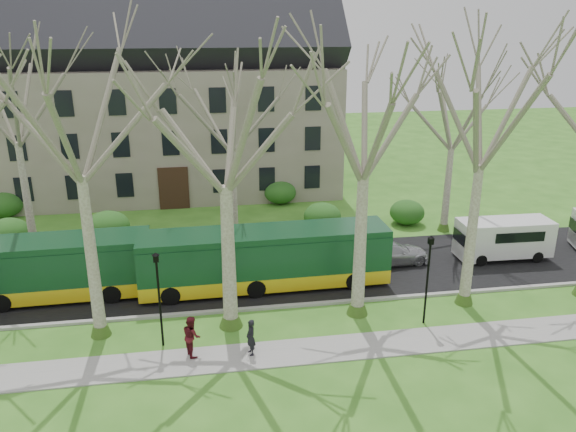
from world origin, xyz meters
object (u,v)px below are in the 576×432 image
object	(u,v)px
pedestrian_a	(251,337)
sedan	(390,253)
pedestrian_b	(192,336)
bus_follow	(265,258)
van_a	(503,239)
bus_lead	(19,270)

from	to	relation	value
pedestrian_a	sedan	bearing A→B (deg)	116.77
pedestrian_a	pedestrian_b	distance (m)	2.48
bus_follow	pedestrian_b	bearing A→B (deg)	-123.76
sedan	van_a	size ratio (longest dim) A/B	0.83
bus_follow	van_a	world-z (taller)	bus_follow
sedan	pedestrian_b	xyz separation A→B (m)	(-11.35, -7.68, 0.24)
pedestrian_b	pedestrian_a	bearing A→B (deg)	-117.66
pedestrian_a	pedestrian_b	bearing A→B (deg)	-113.81
sedan	pedestrian_b	size ratio (longest dim) A/B	2.53
bus_follow	bus_lead	bearing A→B (deg)	176.87
pedestrian_b	bus_follow	bearing A→B (deg)	-52.09
pedestrian_a	bus_follow	bearing A→B (deg)	152.18
bus_lead	pedestrian_a	distance (m)	12.91
pedestrian_a	pedestrian_b	world-z (taller)	pedestrian_b
sedan	pedestrian_a	world-z (taller)	pedestrian_a
pedestrian_a	van_a	bearing A→B (deg)	100.82
bus_lead	bus_follow	bearing A→B (deg)	-3.34
bus_follow	pedestrian_a	xyz separation A→B (m)	(-1.40, -6.31, -0.82)
bus_lead	sedan	distance (m)	19.90
pedestrian_a	bus_lead	bearing A→B (deg)	-137.19
van_a	bus_lead	bearing A→B (deg)	-176.52
bus_follow	pedestrian_a	size ratio (longest dim) A/B	8.15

